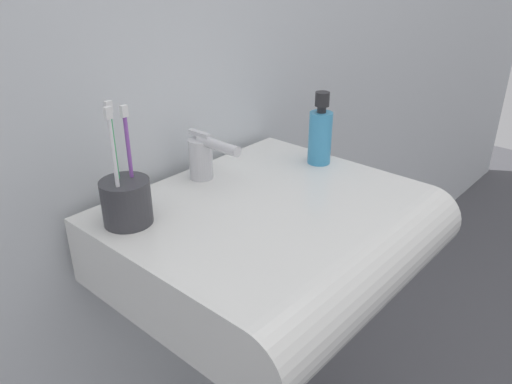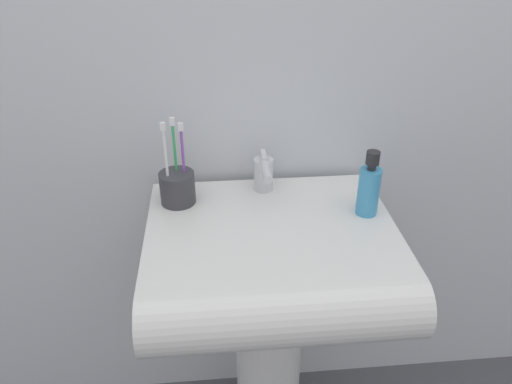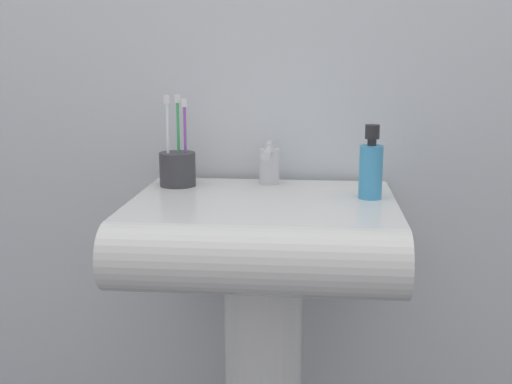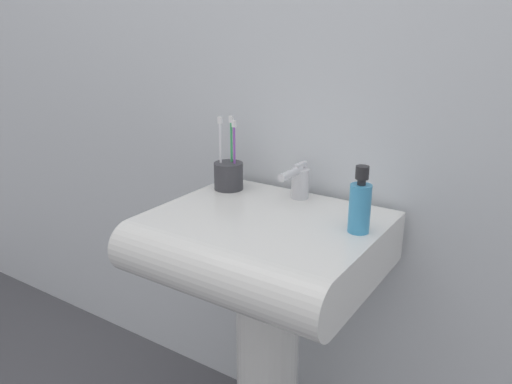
# 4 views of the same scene
# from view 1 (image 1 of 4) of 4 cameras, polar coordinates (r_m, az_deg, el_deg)

# --- Properties ---
(sink_pedestal) EXTENTS (0.18, 0.18, 0.69)m
(sink_pedestal) POSITION_cam_1_polar(r_m,az_deg,el_deg) (1.28, 0.49, -20.72)
(sink_pedestal) COLOR white
(sink_pedestal) RESTS_ON ground
(sink_basin) EXTENTS (0.59, 0.52, 0.14)m
(sink_basin) POSITION_cam_1_polar(r_m,az_deg,el_deg) (0.99, 2.91, -5.56)
(sink_basin) COLOR white
(sink_basin) RESTS_ON sink_pedestal
(faucet) EXTENTS (0.05, 0.14, 0.10)m
(faucet) POSITION_cam_1_polar(r_m,az_deg,el_deg) (1.06, -5.95, 4.14)
(faucet) COLOR silver
(faucet) RESTS_ON sink_basin
(toothbrush_cup) EXTENTS (0.09, 0.09, 0.22)m
(toothbrush_cup) POSITION_cam_1_polar(r_m,az_deg,el_deg) (0.92, -14.61, -0.88)
(toothbrush_cup) COLOR #38383D
(toothbrush_cup) RESTS_ON sink_basin
(soap_bottle) EXTENTS (0.05, 0.05, 0.17)m
(soap_bottle) POSITION_cam_1_polar(r_m,az_deg,el_deg) (1.15, 7.35, 6.56)
(soap_bottle) COLOR #3F99CC
(soap_bottle) RESTS_ON sink_basin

